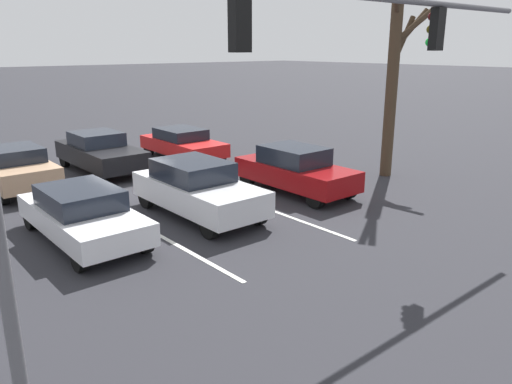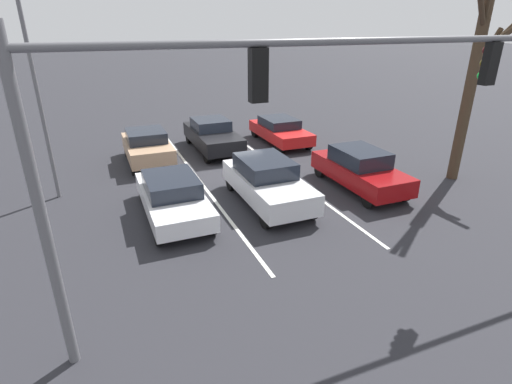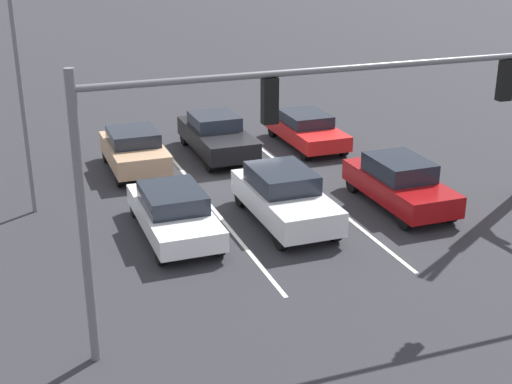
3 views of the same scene
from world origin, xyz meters
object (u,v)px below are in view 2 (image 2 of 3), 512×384
Objects in this scene: car_black_midlane_second at (212,135)px; street_lamp_right_shoulder at (40,79)px; car_white_rightlane_front at (172,196)px; traffic_signal_gantry at (277,106)px; bare_tree_near at (473,80)px; car_maroon_leftlane_front at (360,169)px; car_red_leftlane_second at (280,130)px; car_tan_rightlane_second at (147,146)px; car_silver_midlane_front at (267,181)px.

street_lamp_right_shoulder is at bearing 27.18° from car_black_midlane_second.
car_white_rightlane_front is 7.63m from car_black_midlane_second.
bare_tree_near reaches higher than traffic_signal_gantry.
car_maroon_leftlane_front is at bearing 118.65° from car_black_midlane_second.
car_white_rightlane_front is at bearing -2.52° from car_maroon_leftlane_front.
car_maroon_leftlane_front reaches higher than car_red_leftlane_second.
street_lamp_right_shoulder is at bearing -61.89° from traffic_signal_gantry.
car_white_rightlane_front is 6.04m from car_tan_rightlane_second.
car_maroon_leftlane_front is at bearing -139.39° from traffic_signal_gantry.
car_tan_rightlane_second is at bearing -41.13° from car_maroon_leftlane_front.
car_red_leftlane_second is 0.60× the size of street_lamp_right_shoulder.
car_white_rightlane_front is at bearing -78.31° from traffic_signal_gantry.
street_lamp_right_shoulder is at bearing 37.95° from car_tan_rightlane_second.
car_white_rightlane_front is 0.61× the size of street_lamp_right_shoulder.
car_maroon_leftlane_front is 5.48m from bare_tree_near.
car_silver_midlane_front is at bearing 118.04° from car_tan_rightlane_second.
traffic_signal_gantry is (-1.16, 5.61, 3.93)m from car_white_rightlane_front.
car_silver_midlane_front reaches higher than car_maroon_leftlane_front.
car_tan_rightlane_second is at bearing -90.40° from car_white_rightlane_front.
car_tan_rightlane_second is (-0.04, -6.04, 0.08)m from car_white_rightlane_front.
car_silver_midlane_front is 7.10m from car_tan_rightlane_second.
car_silver_midlane_front is 0.61× the size of street_lamp_right_shoulder.
car_tan_rightlane_second is at bearing 5.38° from car_red_leftlane_second.
street_lamp_right_shoulder is at bearing -26.50° from car_silver_midlane_front.
street_lamp_right_shoulder reaches higher than traffic_signal_gantry.
bare_tree_near is at bearing 175.07° from car_white_rightlane_front.
car_black_midlane_second is (-0.04, -7.05, -0.03)m from car_silver_midlane_front.
car_tan_rightlane_second reaches higher than car_white_rightlane_front.
traffic_signal_gantry is at bearing 63.85° from car_red_leftlane_second.
car_red_leftlane_second is 11.88m from street_lamp_right_shoulder.
car_white_rightlane_front is 1.14× the size of car_tan_rightlane_second.
car_maroon_leftlane_front is 11.98m from street_lamp_right_shoulder.
car_silver_midlane_front is 6.96m from traffic_signal_gantry.
car_white_rightlane_front is at bearing 42.96° from car_red_leftlane_second.
car_silver_midlane_front is at bearing -5.34° from bare_tree_near.
car_silver_midlane_front is at bearing -112.45° from traffic_signal_gantry.
car_silver_midlane_front is 0.59× the size of bare_tree_near.
car_tan_rightlane_second reaches higher than car_red_leftlane_second.
car_silver_midlane_front is at bearing -1.30° from car_maroon_leftlane_front.
car_maroon_leftlane_front is 1.00× the size of car_red_leftlane_second.
street_lamp_right_shoulder reaches higher than car_red_leftlane_second.
car_maroon_leftlane_front is 1.11× the size of car_tan_rightlane_second.
bare_tree_near is at bearing 136.52° from car_black_midlane_second.
car_black_midlane_second reaches higher than car_red_leftlane_second.
traffic_signal_gantry is 10.03m from street_lamp_right_shoulder.
car_silver_midlane_front is 8.51m from street_lamp_right_shoulder.
traffic_signal_gantry is (2.27, 12.43, 3.86)m from car_black_midlane_second.
bare_tree_near is (-15.24, 4.24, -0.27)m from street_lamp_right_shoulder.
car_white_rightlane_front is at bearing 63.31° from car_black_midlane_second.
car_white_rightlane_front is 6.95m from traffic_signal_gantry.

